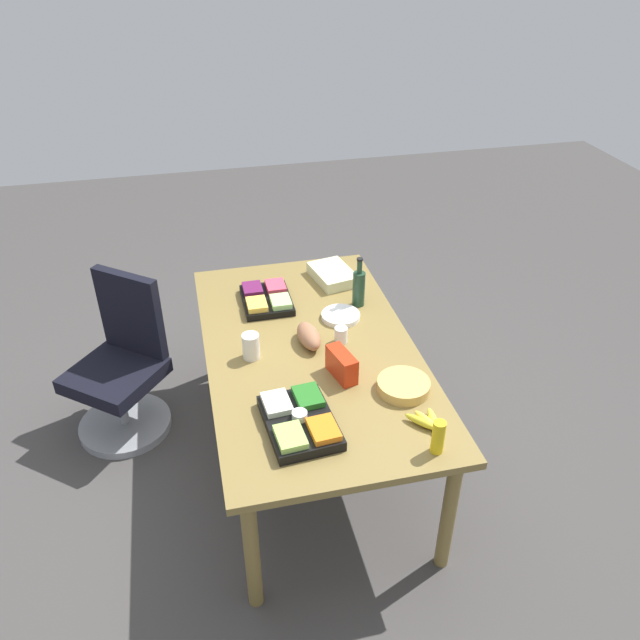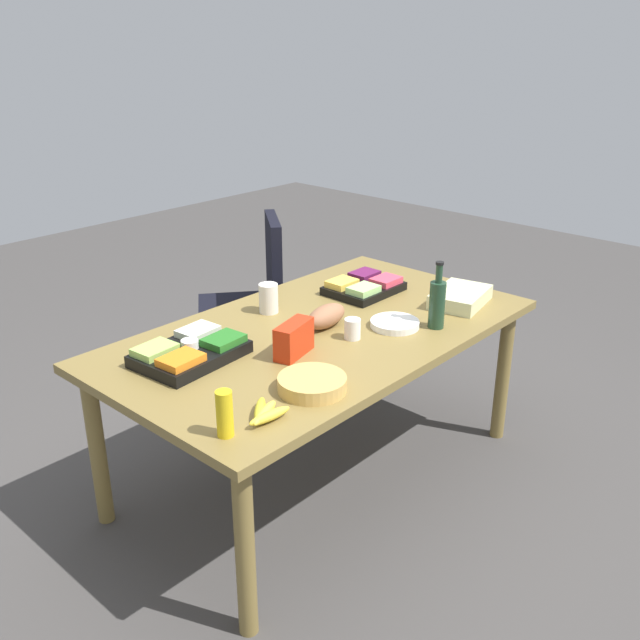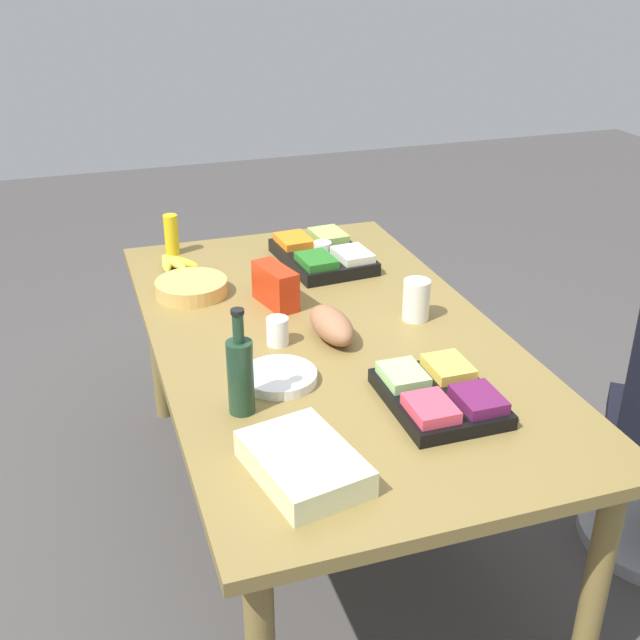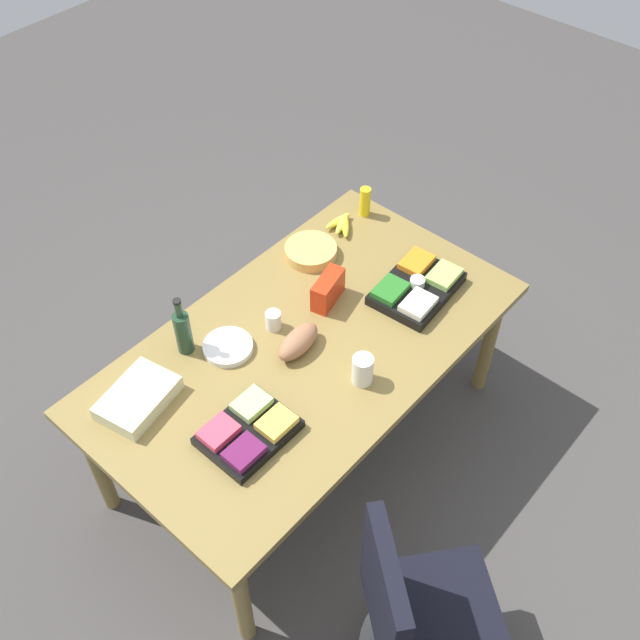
% 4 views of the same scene
% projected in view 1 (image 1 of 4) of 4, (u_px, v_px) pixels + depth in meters
% --- Properties ---
extents(ground_plane, '(10.00, 10.00, 0.00)m').
position_uv_depth(ground_plane, '(312.00, 451.00, 3.77)').
color(ground_plane, '#444140').
extents(conference_table, '(1.96, 1.10, 0.76)m').
position_uv_depth(conference_table, '(311.00, 359.00, 3.39)').
color(conference_table, olive).
rests_on(conference_table, ground).
extents(office_chair, '(0.67, 0.67, 0.99)m').
position_uv_depth(office_chair, '(122.00, 375.00, 3.79)').
color(office_chair, gray).
rests_on(office_chair, ground).
extents(chip_bag_red, '(0.21, 0.13, 0.14)m').
position_uv_depth(chip_bag_red, '(342.00, 365.00, 3.12)').
color(chip_bag_red, red).
rests_on(chip_bag_red, conference_table).
extents(mustard_bottle, '(0.07, 0.07, 0.16)m').
position_uv_depth(mustard_bottle, '(438.00, 437.00, 2.67)').
color(mustard_bottle, yellow).
rests_on(mustard_bottle, conference_table).
extents(fruit_platter, '(0.36, 0.28, 0.07)m').
position_uv_depth(fruit_platter, '(267.00, 299.00, 3.72)').
color(fruit_platter, black).
rests_on(fruit_platter, conference_table).
extents(sheet_cake, '(0.36, 0.28, 0.07)m').
position_uv_depth(sheet_cake, '(333.00, 275.00, 3.95)').
color(sheet_cake, beige).
rests_on(sheet_cake, conference_table).
extents(veggie_tray, '(0.44, 0.33, 0.09)m').
position_uv_depth(veggie_tray, '(300.00, 421.00, 2.83)').
color(veggie_tray, black).
rests_on(veggie_tray, conference_table).
extents(mayo_jar, '(0.12, 0.12, 0.14)m').
position_uv_depth(mayo_jar, '(251.00, 346.00, 3.25)').
color(mayo_jar, white).
rests_on(mayo_jar, conference_table).
extents(paper_cup, '(0.08, 0.08, 0.09)m').
position_uv_depth(paper_cup, '(341.00, 335.00, 3.38)').
color(paper_cup, white).
rests_on(paper_cup, conference_table).
extents(paper_plate_stack, '(0.24, 0.24, 0.03)m').
position_uv_depth(paper_plate_stack, '(341.00, 316.00, 3.59)').
color(paper_plate_stack, white).
rests_on(paper_plate_stack, conference_table).
extents(chip_bowl, '(0.31, 0.31, 0.05)m').
position_uv_depth(chip_bowl, '(403.00, 386.00, 3.05)').
color(chip_bowl, '#D8AB58').
rests_on(chip_bowl, conference_table).
extents(wine_bottle, '(0.09, 0.09, 0.31)m').
position_uv_depth(wine_bottle, '(359.00, 287.00, 3.66)').
color(wine_bottle, '#203D28').
rests_on(wine_bottle, conference_table).
extents(bread_loaf, '(0.25, 0.13, 0.10)m').
position_uv_depth(bread_loaf, '(309.00, 336.00, 3.36)').
color(bread_loaf, '#9A6545').
rests_on(bread_loaf, conference_table).
extents(banana_bunch, '(0.17, 0.15, 0.04)m').
position_uv_depth(banana_bunch, '(428.00, 421.00, 2.84)').
color(banana_bunch, yellow).
rests_on(banana_bunch, conference_table).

